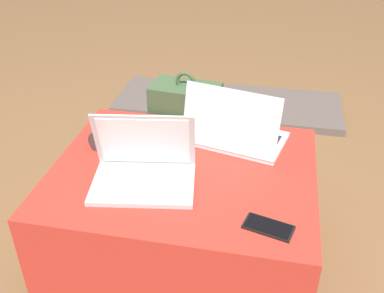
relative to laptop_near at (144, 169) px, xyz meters
The scene contains 8 objects.
ground_plane 0.47m from the laptop_near, 40.74° to the left, with size 14.00×14.00×0.00m, color brown.
ottoman 0.29m from the laptop_near, 40.74° to the left, with size 0.92×0.74×0.40m.
laptop_near is the anchor object (origin of this frame).
laptop_far 0.40m from the laptop_near, 48.30° to the left, with size 0.40×0.31×0.24m.
cell_phone 0.45m from the laptop_near, 19.82° to the right, with size 0.16×0.11×0.01m.
backpack 0.61m from the laptop_near, 87.94° to the left, with size 0.31×0.24×0.56m.
wrist_brace 0.30m from the laptop_near, 132.79° to the left, with size 0.11×0.18×0.08m.
fireplace_hearth 1.46m from the laptop_near, 85.36° to the left, with size 1.40×0.50×0.04m.
Camera 1 is at (0.29, -1.26, 1.30)m, focal length 42.00 mm.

